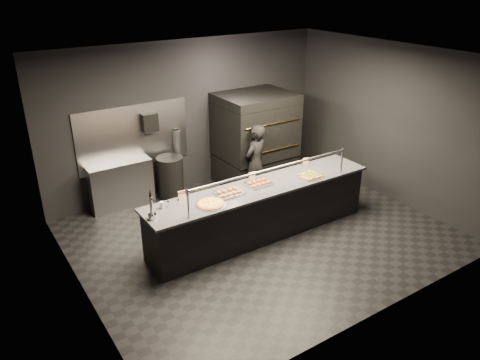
{
  "coord_description": "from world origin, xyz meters",
  "views": [
    {
      "loc": [
        -4.13,
        -5.64,
        4.17
      ],
      "look_at": [
        -0.29,
        0.2,
        1.03
      ],
      "focal_mm": 35.0,
      "sensor_mm": 36.0,
      "label": 1
    }
  ],
  "objects_px": {
    "fire_extinguisher": "(177,141)",
    "round_pizza": "(211,204)",
    "towel_dispenser": "(149,122)",
    "beer_tap": "(152,210)",
    "pizza_oven": "(255,139)",
    "slider_tray_b": "(259,183)",
    "square_pizza": "(310,176)",
    "slider_tray_a": "(229,193)",
    "prep_shelf": "(121,185)",
    "worker": "(255,163)",
    "trash_bin": "(171,178)",
    "service_counter": "(261,211)"
  },
  "relations": [
    {
      "from": "service_counter",
      "to": "slider_tray_b",
      "type": "bearing_deg",
      "value": 90.18
    },
    {
      "from": "slider_tray_a",
      "to": "prep_shelf",
      "type": "bearing_deg",
      "value": 113.64
    },
    {
      "from": "pizza_oven",
      "to": "slider_tray_a",
      "type": "distance_m",
      "value": 2.59
    },
    {
      "from": "fire_extinguisher",
      "to": "prep_shelf",
      "type": "bearing_deg",
      "value": -176.34
    },
    {
      "from": "slider_tray_a",
      "to": "slider_tray_b",
      "type": "xyz_separation_m",
      "value": [
        0.6,
        0.04,
        -0.0
      ]
    },
    {
      "from": "beer_tap",
      "to": "slider_tray_a",
      "type": "relative_size",
      "value": 1.05
    },
    {
      "from": "slider_tray_b",
      "to": "worker",
      "type": "xyz_separation_m",
      "value": [
        0.71,
        1.11,
        -0.18
      ]
    },
    {
      "from": "towel_dispenser",
      "to": "beer_tap",
      "type": "distance_m",
      "value": 2.69
    },
    {
      "from": "slider_tray_b",
      "to": "trash_bin",
      "type": "xyz_separation_m",
      "value": [
        -0.66,
        2.06,
        -0.51
      ]
    },
    {
      "from": "slider_tray_a",
      "to": "slider_tray_b",
      "type": "height_order",
      "value": "slider_tray_a"
    },
    {
      "from": "trash_bin",
      "to": "slider_tray_a",
      "type": "bearing_deg",
      "value": -88.44
    },
    {
      "from": "square_pizza",
      "to": "towel_dispenser",
      "type": "bearing_deg",
      "value": 125.67
    },
    {
      "from": "trash_bin",
      "to": "fire_extinguisher",
      "type": "bearing_deg",
      "value": 40.79
    },
    {
      "from": "beer_tap",
      "to": "slider_tray_b",
      "type": "distance_m",
      "value": 1.96
    },
    {
      "from": "pizza_oven",
      "to": "slider_tray_b",
      "type": "xyz_separation_m",
      "value": [
        -1.2,
        -1.83,
        -0.02
      ]
    },
    {
      "from": "slider_tray_b",
      "to": "square_pizza",
      "type": "height_order",
      "value": "slider_tray_b"
    },
    {
      "from": "fire_extinguisher",
      "to": "slider_tray_b",
      "type": "bearing_deg",
      "value": -81.46
    },
    {
      "from": "towel_dispenser",
      "to": "slider_tray_a",
      "type": "height_order",
      "value": "towel_dispenser"
    },
    {
      "from": "beer_tap",
      "to": "towel_dispenser",
      "type": "bearing_deg",
      "value": 66.64
    },
    {
      "from": "square_pizza",
      "to": "worker",
      "type": "relative_size",
      "value": 0.27
    },
    {
      "from": "slider_tray_b",
      "to": "prep_shelf",
      "type": "bearing_deg",
      "value": 125.43
    },
    {
      "from": "prep_shelf",
      "to": "slider_tray_b",
      "type": "height_order",
      "value": "slider_tray_b"
    },
    {
      "from": "prep_shelf",
      "to": "fire_extinguisher",
      "type": "distance_m",
      "value": 1.39
    },
    {
      "from": "fire_extinguisher",
      "to": "service_counter",
      "type": "bearing_deg",
      "value": -81.7
    },
    {
      "from": "prep_shelf",
      "to": "towel_dispenser",
      "type": "bearing_deg",
      "value": 5.71
    },
    {
      "from": "service_counter",
      "to": "fire_extinguisher",
      "type": "relative_size",
      "value": 8.12
    },
    {
      "from": "beer_tap",
      "to": "worker",
      "type": "xyz_separation_m",
      "value": [
        2.65,
        1.22,
        -0.29
      ]
    },
    {
      "from": "service_counter",
      "to": "square_pizza",
      "type": "xyz_separation_m",
      "value": [
        0.92,
        -0.15,
        0.47
      ]
    },
    {
      "from": "fire_extinguisher",
      "to": "trash_bin",
      "type": "height_order",
      "value": "fire_extinguisher"
    },
    {
      "from": "towel_dispenser",
      "to": "beer_tap",
      "type": "bearing_deg",
      "value": -113.36
    },
    {
      "from": "fire_extinguisher",
      "to": "beer_tap",
      "type": "relative_size",
      "value": 1.06
    },
    {
      "from": "fire_extinguisher",
      "to": "trash_bin",
      "type": "bearing_deg",
      "value": -139.21
    },
    {
      "from": "pizza_oven",
      "to": "fire_extinguisher",
      "type": "xyz_separation_m",
      "value": [
        -1.55,
        0.5,
        0.09
      ]
    },
    {
      "from": "trash_bin",
      "to": "towel_dispenser",
      "type": "bearing_deg",
      "value": 133.54
    },
    {
      "from": "fire_extinguisher",
      "to": "square_pizza",
      "type": "bearing_deg",
      "value": -63.47
    },
    {
      "from": "square_pizza",
      "to": "slider_tray_b",
      "type": "bearing_deg",
      "value": 166.52
    },
    {
      "from": "slider_tray_b",
      "to": "trash_bin",
      "type": "relative_size",
      "value": 0.53
    },
    {
      "from": "fire_extinguisher",
      "to": "round_pizza",
      "type": "bearing_deg",
      "value": -105.14
    },
    {
      "from": "slider_tray_a",
      "to": "slider_tray_b",
      "type": "bearing_deg",
      "value": 3.35
    },
    {
      "from": "towel_dispenser",
      "to": "fire_extinguisher",
      "type": "height_order",
      "value": "towel_dispenser"
    },
    {
      "from": "towel_dispenser",
      "to": "square_pizza",
      "type": "xyz_separation_m",
      "value": [
        1.82,
        -2.54,
        -0.61
      ]
    },
    {
      "from": "slider_tray_a",
      "to": "trash_bin",
      "type": "distance_m",
      "value": 2.16
    },
    {
      "from": "fire_extinguisher",
      "to": "square_pizza",
      "type": "xyz_separation_m",
      "value": [
        1.27,
        -2.55,
        -0.12
      ]
    },
    {
      "from": "service_counter",
      "to": "round_pizza",
      "type": "height_order",
      "value": "service_counter"
    },
    {
      "from": "slider_tray_b",
      "to": "towel_dispenser",
      "type": "bearing_deg",
      "value": 111.21
    },
    {
      "from": "beer_tap",
      "to": "trash_bin",
      "type": "bearing_deg",
      "value": 59.28
    },
    {
      "from": "service_counter",
      "to": "trash_bin",
      "type": "height_order",
      "value": "service_counter"
    },
    {
      "from": "service_counter",
      "to": "trash_bin",
      "type": "relative_size",
      "value": 4.73
    },
    {
      "from": "slider_tray_a",
      "to": "slider_tray_b",
      "type": "relative_size",
      "value": 1.0
    },
    {
      "from": "pizza_oven",
      "to": "beer_tap",
      "type": "xyz_separation_m",
      "value": [
        -3.15,
        -1.94,
        0.09
      ]
    }
  ]
}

